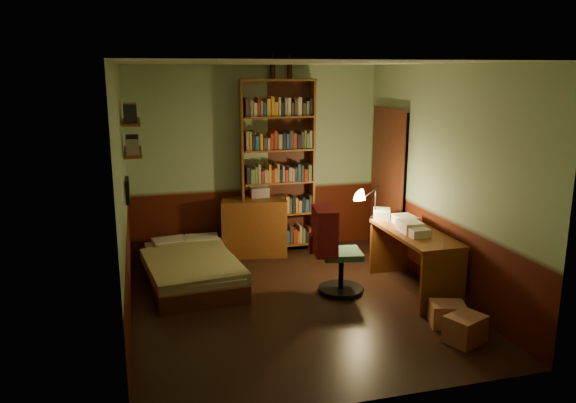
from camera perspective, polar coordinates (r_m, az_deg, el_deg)
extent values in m
cube|color=black|center=(6.37, 0.60, -10.27)|extent=(3.50, 4.00, 0.02)
cube|color=silver|center=(5.84, 0.66, 14.01)|extent=(3.50, 4.00, 0.02)
cube|color=#93B388|center=(7.89, -3.35, 4.24)|extent=(3.50, 0.02, 2.60)
cube|color=#93B388|center=(5.76, -16.48, 0.34)|extent=(0.02, 4.00, 2.60)
cube|color=#93B388|center=(6.66, 15.37, 2.11)|extent=(0.02, 4.00, 2.60)
cube|color=#93B388|center=(4.14, 8.24, -4.23)|extent=(3.50, 0.02, 2.60)
cube|color=black|center=(7.83, 10.20, 1.74)|extent=(0.06, 0.90, 2.00)
cube|color=#492013|center=(7.81, 9.97, 1.73)|extent=(0.02, 0.98, 2.08)
cube|color=#889254|center=(6.99, -9.86, -5.81)|extent=(1.12, 1.91, 0.55)
cube|color=brown|center=(7.84, -3.45, -2.59)|extent=(0.96, 0.61, 0.79)
cube|color=#B2B2B7|center=(7.86, -2.94, 0.97)|extent=(0.26, 0.20, 0.14)
cube|color=brown|center=(7.82, -1.08, 3.48)|extent=(1.06, 0.41, 2.41)
cylinder|color=black|center=(7.80, -1.58, 13.35)|extent=(0.08, 0.08, 0.27)
cylinder|color=black|center=(7.86, 0.16, 13.33)|extent=(0.09, 0.09, 0.26)
cube|color=brown|center=(6.71, 12.68, -5.97)|extent=(0.56, 1.35, 0.72)
cube|color=silver|center=(7.11, 9.49, -1.24)|extent=(0.30, 0.34, 0.11)
cone|color=black|center=(7.03, 8.89, 0.58)|extent=(0.21, 0.21, 0.58)
cube|color=#346148|center=(6.48, 5.47, -4.68)|extent=(0.62, 0.56, 1.09)
cube|color=maroon|center=(6.10, 7.32, 2.00)|extent=(0.38, 0.51, 0.53)
cube|color=brown|center=(6.79, -15.48, 4.87)|extent=(0.20, 0.90, 0.03)
cube|color=brown|center=(6.75, -15.67, 7.81)|extent=(0.20, 0.90, 0.03)
cube|color=black|center=(6.35, -16.00, 1.08)|extent=(0.04, 0.32, 0.26)
cube|color=#9F684C|center=(5.72, 17.55, -12.23)|extent=(0.43, 0.40, 0.26)
cube|color=#9F684C|center=(6.01, 15.90, -10.96)|extent=(0.40, 0.37, 0.24)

